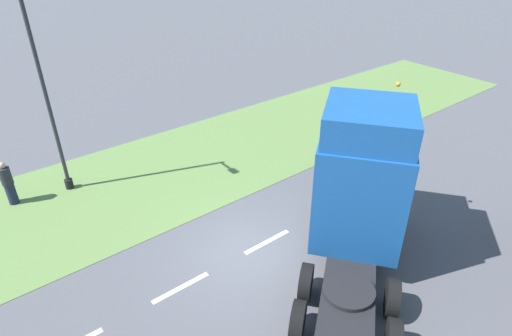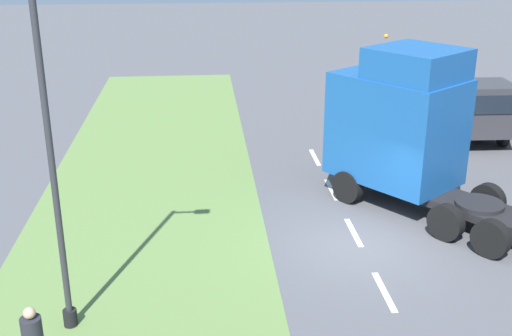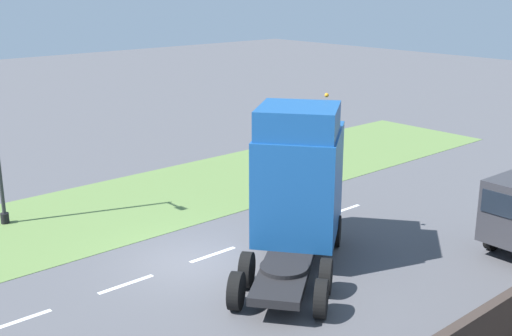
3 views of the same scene
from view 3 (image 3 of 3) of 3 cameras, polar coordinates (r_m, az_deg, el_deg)
The scene contains 4 objects.
ground_plane at distance 20.47m, azimuth -5.86°, elevation -8.34°, with size 120.00×120.00×0.00m, color #515156.
grass_verge at distance 25.25m, azimuth -13.89°, elevation -3.90°, with size 7.00×44.00×0.01m.
lane_markings at distance 20.11m, azimuth -7.50°, elevation -8.86°, with size 0.16×17.80×0.00m.
lorry_cab at distance 20.01m, azimuth 3.79°, elevation -1.29°, with size 5.90×6.64×5.08m.
Camera 3 is at (15.24, -10.74, 8.44)m, focal length 45.00 mm.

